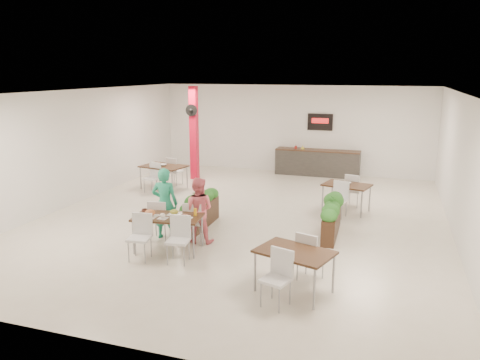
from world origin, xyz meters
name	(u,v)px	position (x,y,z in m)	size (l,w,h in m)	color
ground	(243,218)	(0.00, 0.00, 0.00)	(12.00, 12.00, 0.00)	beige
room_shell	(243,141)	(0.00, 0.00, 2.01)	(10.10, 12.10, 3.22)	white
red_column	(194,132)	(-3.00, 3.79, 1.64)	(0.40, 0.41, 3.20)	red
service_counter	(317,162)	(1.00, 5.65, 0.49)	(3.00, 0.64, 2.20)	#292725
main_table	(168,221)	(-0.83, -2.59, 0.64)	(1.50, 1.77, 0.92)	black
diner_man	(165,203)	(-1.22, -1.93, 0.81)	(0.59, 0.39, 1.62)	#25A277
diner_woman	(198,210)	(-0.42, -1.93, 0.73)	(0.71, 0.55, 1.46)	#F46C79
planter_left	(200,208)	(-0.74, -1.03, 0.50)	(0.41, 1.86, 0.97)	black
planter_right	(332,215)	(2.32, -0.57, 0.49)	(0.45, 1.84, 0.96)	black
side_table_a	(164,169)	(-3.37, 2.17, 0.64)	(1.52, 1.67, 0.92)	black
side_table_b	(347,189)	(2.45, 1.44, 0.63)	(1.35, 1.67, 0.92)	black
side_table_c	(294,258)	(2.09, -3.66, 0.63)	(1.44, 1.67, 0.92)	black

